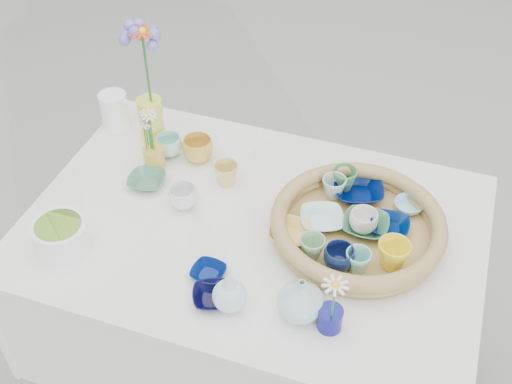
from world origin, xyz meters
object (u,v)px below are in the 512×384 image
(wicker_tray, at_px, (358,226))
(tall_vase_yellow, at_px, (151,120))
(display_table, at_px, (254,373))
(bud_vase_seafoam, at_px, (301,298))

(wicker_tray, height_order, tall_vase_yellow, tall_vase_yellow)
(display_table, relative_size, wicker_tray, 2.66)
(bud_vase_seafoam, xyz_separation_m, tall_vase_yellow, (-0.64, 0.51, 0.02))
(tall_vase_yellow, bearing_deg, wicker_tray, -16.54)
(bud_vase_seafoam, relative_size, tall_vase_yellow, 0.80)
(display_table, height_order, bud_vase_seafoam, bud_vase_seafoam)
(display_table, height_order, tall_vase_yellow, tall_vase_yellow)
(tall_vase_yellow, bearing_deg, display_table, -31.09)
(wicker_tray, relative_size, bud_vase_seafoam, 3.98)
(bud_vase_seafoam, bearing_deg, tall_vase_yellow, 141.36)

